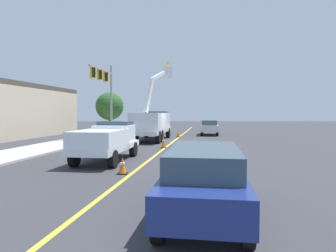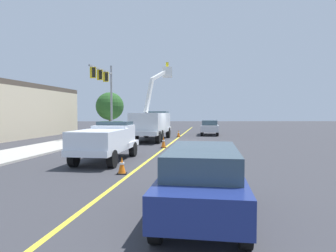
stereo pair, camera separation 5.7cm
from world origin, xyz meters
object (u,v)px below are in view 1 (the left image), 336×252
object	(u,v)px
trailing_sedan	(204,177)
traffic_signal_mast	(105,86)
service_pickup_truck	(107,140)
traffic_cone_leading	(123,166)
passing_minivan	(210,126)
traffic_cone_mid_rear	(178,133)
utility_bucket_truck	(152,123)
traffic_cone_mid_front	(164,142)

from	to	relation	value
trailing_sedan	traffic_signal_mast	bearing A→B (deg)	16.15
service_pickup_truck	traffic_cone_leading	size ratio (longest dim) A/B	8.22
passing_minivan	traffic_signal_mast	bearing A→B (deg)	106.23
traffic_cone_leading	traffic_signal_mast	distance (m)	19.27
trailing_sedan	passing_minivan	bearing A→B (deg)	-9.59
passing_minivan	traffic_cone_mid_rear	distance (m)	4.74
utility_bucket_truck	traffic_cone_mid_rear	bearing A→B (deg)	-38.30
service_pickup_truck	traffic_signal_mast	distance (m)	15.70
traffic_cone_mid_rear	service_pickup_truck	bearing A→B (deg)	162.97
trailing_sedan	traffic_cone_mid_rear	size ratio (longest dim) A/B	6.62
traffic_cone_mid_rear	traffic_cone_mid_front	bearing A→B (deg)	170.21
traffic_cone_mid_rear	traffic_signal_mast	bearing A→B (deg)	93.09
passing_minivan	trailing_sedan	size ratio (longest dim) A/B	1.00
service_pickup_truck	passing_minivan	bearing A→B (deg)	-24.88
service_pickup_truck	passing_minivan	xyz separation A→B (m)	(18.14, -8.42, -0.15)
utility_bucket_truck	passing_minivan	world-z (taller)	utility_bucket_truck
traffic_cone_mid_front	traffic_signal_mast	distance (m)	11.82
trailing_sedan	traffic_cone_leading	xyz separation A→B (m)	(5.09, 2.68, -0.62)
utility_bucket_truck	traffic_cone_mid_rear	world-z (taller)	utility_bucket_truck
utility_bucket_truck	traffic_cone_mid_rear	distance (m)	4.43
service_pickup_truck	traffic_cone_leading	bearing A→B (deg)	-159.19
passing_minivan	traffic_cone_mid_front	world-z (taller)	passing_minivan
traffic_cone_mid_rear	traffic_signal_mast	size ratio (longest dim) A/B	0.10
trailing_sedan	traffic_cone_leading	world-z (taller)	trailing_sedan
passing_minivan	trailing_sedan	distance (m)	26.91
passing_minivan	traffic_cone_mid_front	xyz separation A→B (m)	(-12.30, 5.36, -0.55)
utility_bucket_truck	passing_minivan	xyz separation A→B (m)	(6.20, -6.37, -0.64)
traffic_cone_leading	traffic_cone_mid_front	size ratio (longest dim) A/B	0.84
traffic_cone_mid_rear	traffic_signal_mast	world-z (taller)	traffic_signal_mast
trailing_sedan	traffic_cone_mid_front	bearing A→B (deg)	3.53
traffic_cone_leading	trailing_sedan	bearing A→B (deg)	-152.23
passing_minivan	traffic_cone_mid_front	size ratio (longest dim) A/B	5.95
utility_bucket_truck	traffic_cone_mid_front	distance (m)	6.29
passing_minivan	trailing_sedan	bearing A→B (deg)	170.41
trailing_sedan	traffic_cone_mid_rear	distance (m)	23.69
passing_minivan	traffic_signal_mast	world-z (taller)	traffic_signal_mast
utility_bucket_truck	traffic_cone_mid_front	bearing A→B (deg)	-170.63
utility_bucket_truck	traffic_cone_leading	distance (m)	15.32
traffic_cone_mid_front	traffic_cone_mid_rear	size ratio (longest dim) A/B	1.11
service_pickup_truck	traffic_cone_leading	world-z (taller)	service_pickup_truck
traffic_cone_leading	traffic_signal_mast	world-z (taller)	traffic_signal_mast
passing_minivan	traffic_cone_mid_rear	xyz separation A→B (m)	(-2.86, 3.73, -0.60)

